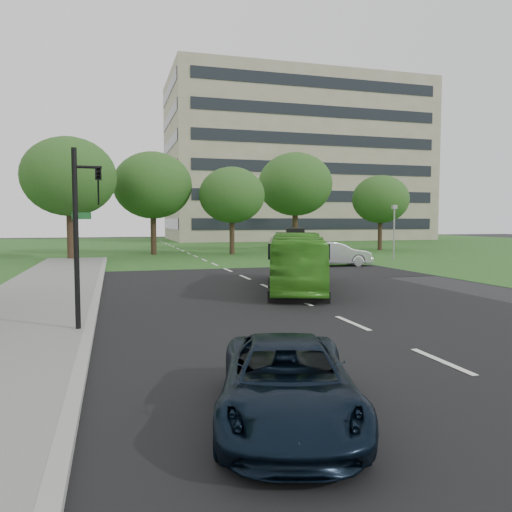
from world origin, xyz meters
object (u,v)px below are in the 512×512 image
Objects in this scene: tree_park_c at (232,195)px; traffic_light at (82,226)px; tree_park_b at (153,185)px; suv at (287,382)px; tree_park_e at (381,199)px; tree_park_d at (295,184)px; camera_pole at (394,225)px; sedan at (334,254)px; office_building at (295,162)px; bus at (295,261)px; tree_park_a at (69,177)px.

traffic_light is (-10.66, -28.89, -2.36)m from tree_park_c.
suv is (-0.94, -37.25, -5.38)m from tree_park_b.
tree_park_d is at bearing 167.81° from tree_park_e.
tree_park_e is 12.81m from camera_pole.
tree_park_b is 18.47m from sedan.
camera_pole is (6.44, 3.43, 1.86)m from sedan.
sedan reaches higher than suv.
office_building is 41.74m from tree_park_b.
bus reaches higher than sedan.
tree_park_e is 40.63m from traffic_light.
office_building is 33.26m from tree_park_e.
office_building reaches higher than tree_park_e.
tree_park_b is 1.02× the size of bus.
camera_pole is at bearing -77.34° from tree_park_d.
tree_park_b is 2.16× the size of camera_pole.
suv is (-11.31, -22.87, -0.20)m from sedan.
traffic_light is at bearing -84.88° from tree_park_a.
office_building is at bearing 85.40° from suv.
tree_park_e is 1.57× the size of sedan.
tree_park_c is 0.79× the size of tree_park_d.
suv is at bearing -121.54° from tree_park_e.
tree_park_b is 1.19× the size of tree_park_e.
tree_park_d is 2.34× the size of camera_pole.
tree_park_b is 14.04m from tree_park_d.
tree_park_b is 20.34m from camera_pole.
suv is at bearing -110.41° from office_building.
office_building is 33.05m from tree_park_d.
tree_park_c is 1.02× the size of tree_park_e.
tree_park_a reaches higher than tree_park_b.
tree_park_a is 7.91m from tree_park_b.
tree_park_a is at bearing -166.73° from tree_park_c.
office_building is 4.43× the size of tree_park_a.
tree_park_d is (20.24, 6.89, 0.33)m from tree_park_a.
camera_pole is (17.74, 26.30, 2.07)m from suv.
bus is 1.83× the size of traffic_light.
tree_park_b reaches higher than tree_park_c.
tree_park_c is at bearing 93.89° from suv.
tree_park_c reaches higher than sedan.
suv is 0.87× the size of traffic_light.
tree_park_d is 2.02× the size of traffic_light.
camera_pole is at bearing 71.80° from suv.
traffic_light is (-26.25, -30.92, -2.27)m from tree_park_e.
sedan is at bearing -101.83° from tree_park_d.
bus is at bearing -61.37° from tree_park_a.
tree_park_b is at bearing 118.37° from bus.
tree_park_b reaches higher than bus.
tree_park_b is at bearing -127.50° from office_building.
tree_park_a is 26.15m from traffic_light.
tree_park_a is 2.19× the size of suv.
traffic_light is (-8.22, -6.54, 1.57)m from bus.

